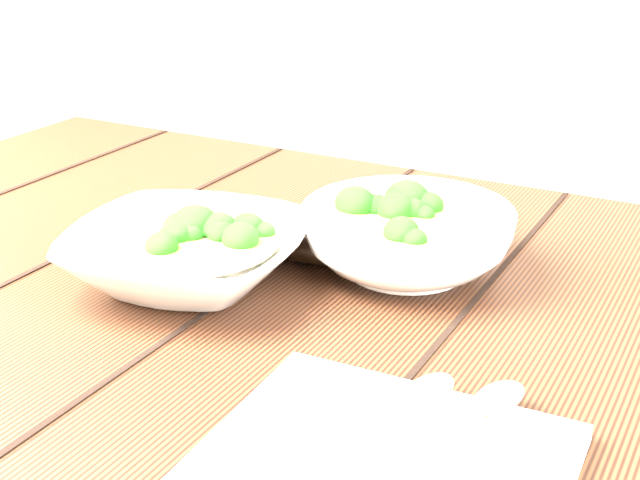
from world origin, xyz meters
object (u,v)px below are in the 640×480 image
trivet (322,235)px  napkin (384,463)px  soup_bowl_front (187,253)px  soup_bowl_back (407,237)px  table (270,397)px

trivet → napkin: 0.37m
soup_bowl_front → trivet: soup_bowl_front is taller
soup_bowl_back → soup_bowl_front: bearing=-144.5°
table → napkin: napkin is taller
table → napkin: bearing=-43.8°
trivet → soup_bowl_front: bearing=-118.4°
soup_bowl_front → napkin: 0.33m
table → trivet: trivet is taller
table → trivet: bearing=90.2°
soup_bowl_front → soup_bowl_back: size_ratio=1.13×
soup_bowl_front → table: bearing=19.0°
trivet → table: bearing=-89.8°
soup_bowl_front → napkin: size_ratio=1.15×
soup_bowl_front → trivet: size_ratio=2.30×
table → soup_bowl_back: bearing=44.6°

